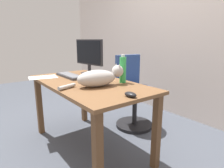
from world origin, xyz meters
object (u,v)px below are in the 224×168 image
object	(u,v)px
office_chair	(133,96)
cat	(99,77)
monitor	(89,55)
keyboard	(70,76)
water_bottle	(123,70)
computer_mouse	(131,94)

from	to	relation	value
office_chair	cat	bearing A→B (deg)	-65.50
monitor	keyboard	world-z (taller)	monitor
keyboard	water_bottle	world-z (taller)	water_bottle
cat	computer_mouse	xyz separation A→B (m)	(0.41, 0.00, -0.06)
office_chair	monitor	distance (m)	0.78
cat	water_bottle	distance (m)	0.27
computer_mouse	water_bottle	xyz separation A→B (m)	(-0.40, 0.27, 0.11)
monitor	cat	xyz separation A→B (m)	(0.60, -0.26, -0.15)
computer_mouse	monitor	bearing A→B (deg)	166.05
monitor	keyboard	bearing A→B (deg)	-82.75
monitor	computer_mouse	bearing A→B (deg)	-13.95
keyboard	water_bottle	xyz separation A→B (m)	(0.58, 0.29, 0.12)
office_chair	monitor	size ratio (longest dim) A/B	1.95
monitor	water_bottle	xyz separation A→B (m)	(0.61, 0.01, -0.10)
office_chair	computer_mouse	world-z (taller)	office_chair
keyboard	monitor	bearing A→B (deg)	97.25
cat	water_bottle	world-z (taller)	water_bottle
cat	monitor	bearing A→B (deg)	157.07
monitor	keyboard	xyz separation A→B (m)	(0.03, -0.27, -0.21)
office_chair	computer_mouse	size ratio (longest dim) A/B	8.52
water_bottle	cat	bearing A→B (deg)	-92.30
keyboard	cat	distance (m)	0.57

